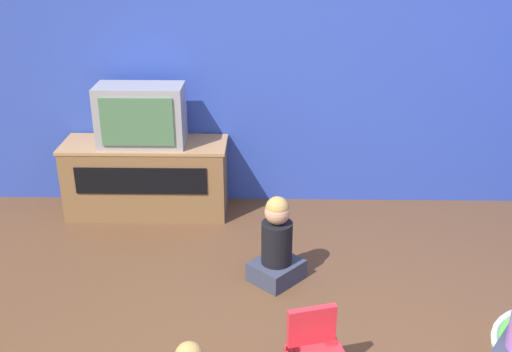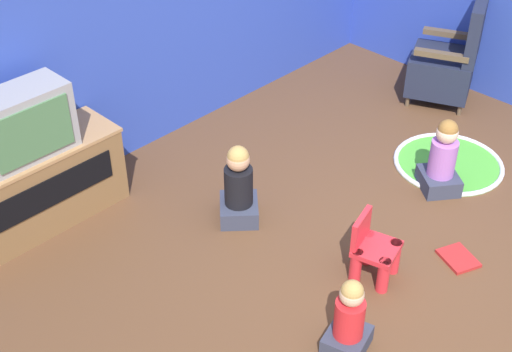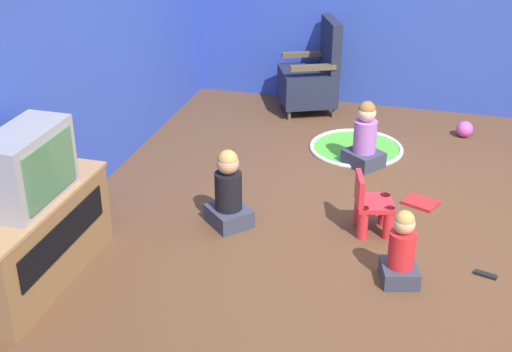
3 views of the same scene
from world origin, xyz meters
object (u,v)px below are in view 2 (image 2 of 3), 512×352
object	(u,v)px
book	(458,258)
tv_cabinet	(32,187)
television	(21,124)
child_watching_center	(239,188)
yellow_kid_chair	(373,252)
child_watching_left	(442,160)
black_armchair	(448,64)
child_watching_right	(349,320)

from	to	relation	value
book	tv_cabinet	bearing A→B (deg)	58.98
television	book	xyz separation A→B (m)	(1.74, -2.33, -0.82)
television	child_watching_center	distance (m)	1.51
yellow_kid_chair	child_watching_left	xyz separation A→B (m)	(1.12, 0.21, 0.07)
television	yellow_kid_chair	distance (m)	2.42
tv_cabinet	television	size ratio (longest dim) A/B	1.95
black_armchair	child_watching_center	bearing A→B (deg)	-26.61
child_watching_right	yellow_kid_chair	bearing A→B (deg)	8.99
tv_cabinet	child_watching_center	xyz separation A→B (m)	(1.03, -0.99, -0.05)
child_watching_center	television	bearing A→B (deg)	90.15
tv_cabinet	television	world-z (taller)	television
black_armchair	yellow_kid_chair	xyz separation A→B (m)	(-2.31, -0.92, -0.17)
black_armchair	child_watching_left	xyz separation A→B (m)	(-1.19, -0.72, -0.11)
television	child_watching_center	bearing A→B (deg)	-42.75
tv_cabinet	black_armchair	xyz separation A→B (m)	(3.52, -1.10, 0.06)
child_watching_center	black_armchair	bearing A→B (deg)	-49.72
tv_cabinet	child_watching_center	distance (m)	1.43
tv_cabinet	yellow_kid_chair	bearing A→B (deg)	-59.02
tv_cabinet	black_armchair	size ratio (longest dim) A/B	1.34
yellow_kid_chair	child_watching_center	bearing A→B (deg)	84.73
yellow_kid_chair	child_watching_center	xyz separation A→B (m)	(-0.19, 1.04, 0.07)
tv_cabinet	child_watching_right	size ratio (longest dim) A/B	2.47
yellow_kid_chair	child_watching_right	distance (m)	0.65
child_watching_left	child_watching_right	distance (m)	1.77
yellow_kid_chair	child_watching_center	world-z (taller)	child_watching_center
yellow_kid_chair	book	xyz separation A→B (m)	(0.52, -0.34, -0.18)
black_armchair	book	size ratio (longest dim) A/B	3.12
tv_cabinet	yellow_kid_chair	distance (m)	2.36
child_watching_left	book	bearing A→B (deg)	169.98
television	black_armchair	world-z (taller)	television
child_watching_right	tv_cabinet	bearing A→B (deg)	89.80
yellow_kid_chair	child_watching_right	xyz separation A→B (m)	(-0.59, -0.27, 0.04)
black_armchair	yellow_kid_chair	size ratio (longest dim) A/B	2.11
book	child_watching_left	bearing A→B (deg)	-24.89
television	child_watching_center	size ratio (longest dim) A/B	1.09
child_watching_center	child_watching_right	world-z (taller)	child_watching_center
black_armchair	book	distance (m)	2.21
yellow_kid_chair	child_watching_center	distance (m)	1.06
television	black_armchair	bearing A→B (deg)	-16.84
black_armchair	yellow_kid_chair	distance (m)	2.49
tv_cabinet	book	distance (m)	2.95
black_armchair	yellow_kid_chair	world-z (taller)	black_armchair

